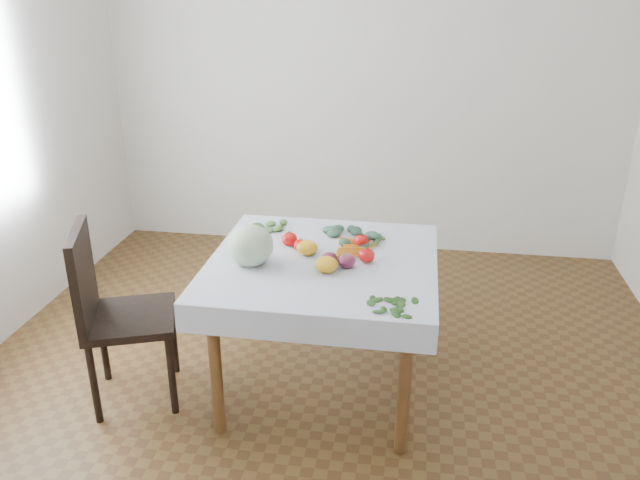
% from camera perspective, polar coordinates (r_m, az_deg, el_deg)
% --- Properties ---
extents(ground, '(4.00, 4.00, 0.00)m').
position_cam_1_polar(ground, '(3.49, 0.24, -13.14)').
color(ground, brown).
extents(back_wall, '(4.00, 0.04, 2.70)m').
position_cam_1_polar(back_wall, '(4.87, 4.05, 14.42)').
color(back_wall, silver).
rests_on(back_wall, ground).
extents(table, '(1.00, 1.00, 0.75)m').
position_cam_1_polar(table, '(3.16, 0.26, -3.47)').
color(table, brown).
rests_on(table, ground).
extents(tablecloth, '(1.12, 1.12, 0.01)m').
position_cam_1_polar(tablecloth, '(3.11, 0.26, -1.83)').
color(tablecloth, white).
rests_on(tablecloth, table).
extents(chair, '(0.56, 0.56, 0.96)m').
position_cam_1_polar(chair, '(3.29, -18.64, -5.67)').
color(chair, black).
rests_on(chair, ground).
extents(cabbage, '(0.25, 0.25, 0.20)m').
position_cam_1_polar(cabbage, '(3.03, -6.38, -0.51)').
color(cabbage, '#AFC3A4').
rests_on(cabbage, tablecloth).
extents(tomato_a, '(0.10, 0.10, 0.07)m').
position_cam_1_polar(tomato_a, '(3.26, -2.80, 0.09)').
color(tomato_a, red).
rests_on(tomato_a, tablecloth).
extents(tomato_b, '(0.10, 0.10, 0.07)m').
position_cam_1_polar(tomato_b, '(3.25, 3.79, -0.07)').
color(tomato_b, red).
rests_on(tomato_b, tablecloth).
extents(tomato_c, '(0.07, 0.07, 0.06)m').
position_cam_1_polar(tomato_c, '(3.20, -1.80, -0.48)').
color(tomato_c, red).
rests_on(tomato_c, tablecloth).
extents(tomato_d, '(0.11, 0.11, 0.07)m').
position_cam_1_polar(tomato_d, '(3.08, 4.28, -1.41)').
color(tomato_d, red).
rests_on(tomato_d, tablecloth).
extents(heirloom_back, '(0.12, 0.12, 0.08)m').
position_cam_1_polar(heirloom_back, '(3.15, -1.19, -0.71)').
color(heirloom_back, '#F2AA19').
rests_on(heirloom_back, tablecloth).
extents(heirloom_front, '(0.14, 0.14, 0.08)m').
position_cam_1_polar(heirloom_front, '(2.96, 0.59, -2.26)').
color(heirloom_front, '#F2AA19').
rests_on(heirloom_front, tablecloth).
extents(onion_a, '(0.09, 0.09, 0.07)m').
position_cam_1_polar(onion_a, '(3.01, 2.47, -1.91)').
color(onion_a, '#5B1A35').
rests_on(onion_a, tablecloth).
extents(onion_b, '(0.10, 0.10, 0.07)m').
position_cam_1_polar(onion_b, '(3.03, 0.87, -1.76)').
color(onion_b, '#5B1A35').
rests_on(onion_b, tablecloth).
extents(tomatillo_cluster, '(0.15, 0.10, 0.04)m').
position_cam_1_polar(tomatillo_cluster, '(3.08, -6.91, -1.78)').
color(tomatillo_cluster, '#ABC974').
rests_on(tomatillo_cluster, tablecloth).
extents(carrot_bunch, '(0.20, 0.27, 0.03)m').
position_cam_1_polar(carrot_bunch, '(3.21, 3.62, -0.77)').
color(carrot_bunch, orange).
rests_on(carrot_bunch, tablecloth).
extents(kale_bunch, '(0.27, 0.26, 0.04)m').
position_cam_1_polar(kale_bunch, '(3.35, 2.83, 0.37)').
color(kale_bunch, '#355744').
rests_on(kale_bunch, tablecloth).
extents(basil_bunch, '(0.22, 0.19, 0.01)m').
position_cam_1_polar(basil_bunch, '(2.67, 6.35, -6.25)').
color(basil_bunch, '#225219').
rests_on(basil_bunch, tablecloth).
extents(dill_bunch, '(0.25, 0.19, 0.03)m').
position_cam_1_polar(dill_bunch, '(3.50, -4.99, 1.21)').
color(dill_bunch, '#4D7A38').
rests_on(dill_bunch, tablecloth).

